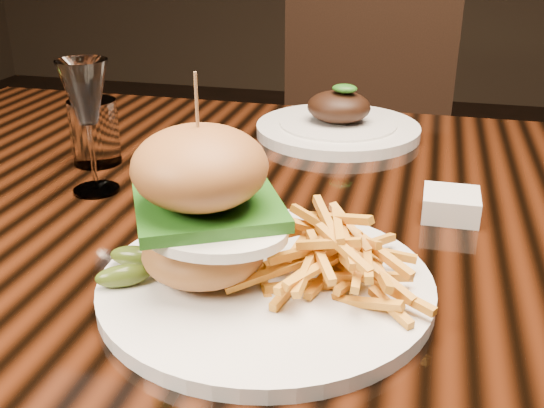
% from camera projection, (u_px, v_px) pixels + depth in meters
% --- Properties ---
extents(dining_table, '(1.60, 0.90, 0.75)m').
position_uv_depth(dining_table, '(340.00, 257.00, 0.84)').
color(dining_table, black).
rests_on(dining_table, ground).
extents(burger_plate, '(0.32, 0.32, 0.21)m').
position_uv_depth(burger_plate, '(256.00, 241.00, 0.60)').
color(burger_plate, silver).
rests_on(burger_plate, dining_table).
extents(ramekin, '(0.07, 0.07, 0.03)m').
position_uv_depth(ramekin, '(451.00, 205.00, 0.77)').
color(ramekin, silver).
rests_on(ramekin, dining_table).
extents(wine_glass, '(0.06, 0.06, 0.17)m').
position_uv_depth(wine_glass, '(85.00, 97.00, 0.80)').
color(wine_glass, white).
rests_on(wine_glass, dining_table).
extents(water_tumbler, '(0.07, 0.07, 0.10)m').
position_uv_depth(water_tumbler, '(95.00, 132.00, 0.93)').
color(water_tumbler, white).
rests_on(water_tumbler, dining_table).
extents(far_dish, '(0.27, 0.27, 0.09)m').
position_uv_depth(far_dish, '(338.00, 125.00, 1.07)').
color(far_dish, silver).
rests_on(far_dish, dining_table).
extents(chair_far, '(0.46, 0.47, 0.95)m').
position_uv_depth(chair_far, '(360.00, 142.00, 1.70)').
color(chair_far, black).
rests_on(chair_far, ground).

